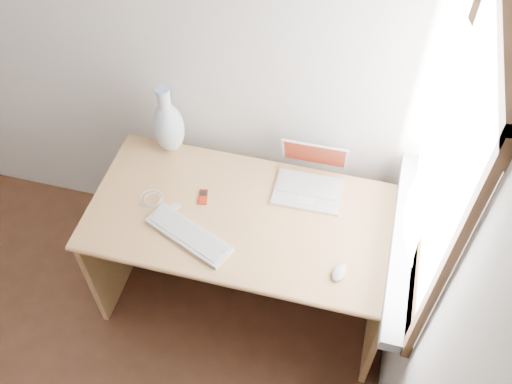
% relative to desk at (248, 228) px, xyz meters
% --- Properties ---
extents(back_wall, '(3.50, 0.04, 2.60)m').
position_rel_desk_xyz_m(back_wall, '(-1.01, 0.36, 0.79)').
color(back_wall, white).
rests_on(back_wall, floor).
extents(window, '(0.11, 0.99, 1.10)m').
position_rel_desk_xyz_m(window, '(0.70, -0.09, 0.77)').
color(window, white).
rests_on(window, right_wall).
extents(desk, '(1.34, 0.67, 0.71)m').
position_rel_desk_xyz_m(desk, '(0.00, 0.00, 0.00)').
color(desk, tan).
rests_on(desk, floor).
extents(laptop, '(0.30, 0.25, 0.20)m').
position_rel_desk_xyz_m(laptop, '(0.25, 0.15, 0.25)').
color(laptop, silver).
rests_on(laptop, desk).
extents(external_keyboard, '(0.41, 0.26, 0.02)m').
position_rel_desk_xyz_m(external_keyboard, '(-0.19, -0.24, 0.21)').
color(external_keyboard, white).
rests_on(external_keyboard, desk).
extents(mouse, '(0.08, 0.10, 0.03)m').
position_rel_desk_xyz_m(mouse, '(0.45, -0.27, 0.22)').
color(mouse, silver).
rests_on(mouse, desk).
extents(ipod, '(0.06, 0.09, 0.01)m').
position_rel_desk_xyz_m(ipod, '(-0.20, -0.03, 0.21)').
color(ipod, '#A8210B').
rests_on(ipod, desk).
extents(cable_coil, '(0.10, 0.10, 0.01)m').
position_rel_desk_xyz_m(cable_coil, '(-0.42, -0.09, 0.21)').
color(cable_coil, white).
rests_on(cable_coil, desk).
extents(remote, '(0.07, 0.10, 0.01)m').
position_rel_desk_xyz_m(remote, '(-0.31, -0.14, 0.21)').
color(remote, white).
rests_on(remote, desk).
extents(vase, '(0.14, 0.14, 0.37)m').
position_rel_desk_xyz_m(vase, '(-0.43, 0.22, 0.35)').
color(vase, silver).
rests_on(vase, desk).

